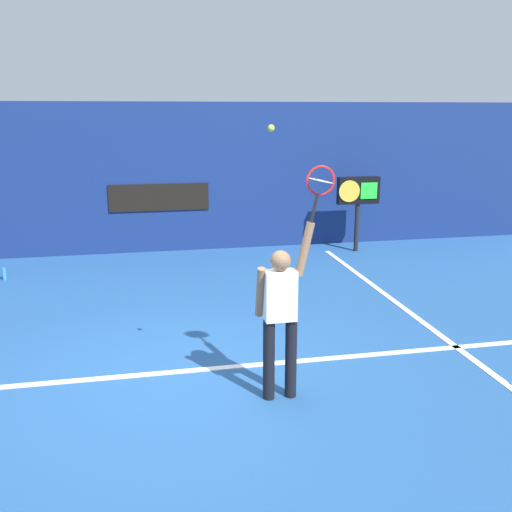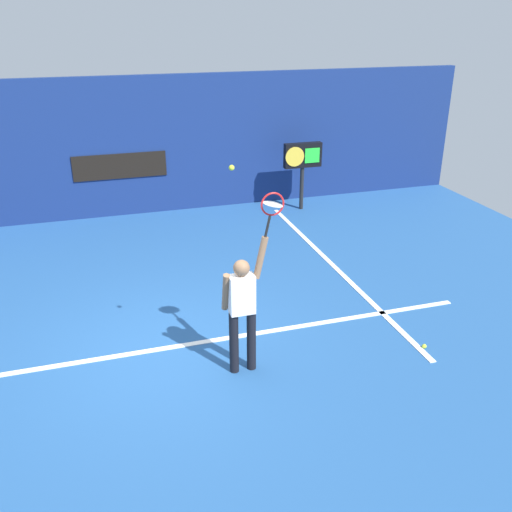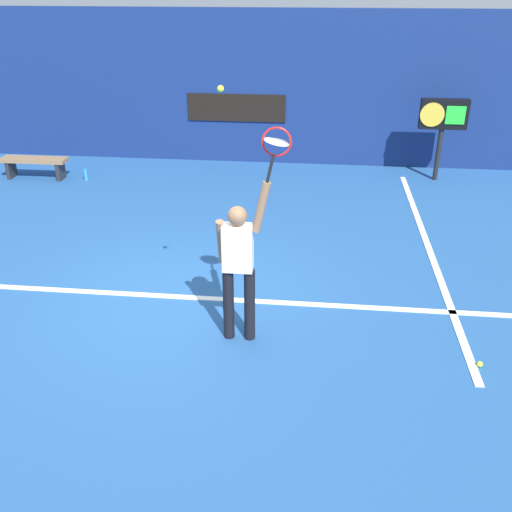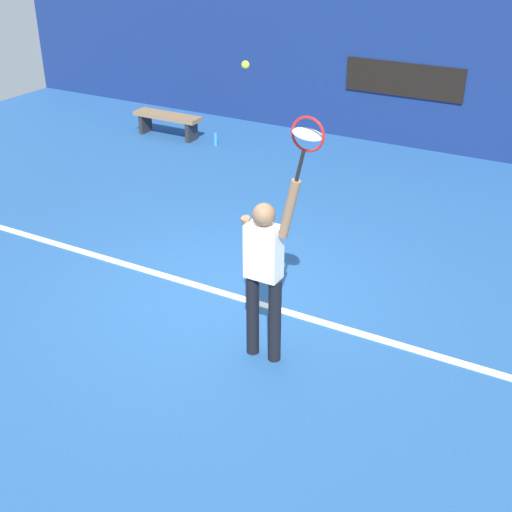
% 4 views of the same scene
% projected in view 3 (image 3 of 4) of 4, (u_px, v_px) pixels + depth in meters
% --- Properties ---
extents(ground_plane, '(18.00, 18.00, 0.00)m').
position_uv_depth(ground_plane, '(173.00, 297.00, 7.81)').
color(ground_plane, '#23518C').
extents(back_wall, '(18.00, 0.20, 3.30)m').
position_uv_depth(back_wall, '(237.00, 88.00, 12.76)').
color(back_wall, navy).
rests_on(back_wall, ground_plane).
extents(sponsor_banner_center, '(2.20, 0.03, 0.60)m').
position_uv_depth(sponsor_banner_center, '(236.00, 108.00, 12.83)').
color(sponsor_banner_center, black).
extents(court_baseline, '(10.00, 0.10, 0.01)m').
position_uv_depth(court_baseline, '(173.00, 296.00, 7.81)').
color(court_baseline, white).
rests_on(court_baseline, ground_plane).
extents(court_sideline, '(0.10, 7.00, 0.01)m').
position_uv_depth(court_sideline, '(428.00, 247.00, 9.22)').
color(court_sideline, white).
rests_on(court_sideline, ground_plane).
extents(tennis_player, '(0.61, 0.31, 1.99)m').
position_uv_depth(tennis_player, '(238.00, 262.00, 6.51)').
color(tennis_player, black).
rests_on(tennis_player, ground_plane).
extents(tennis_racket, '(0.37, 0.27, 0.63)m').
position_uv_depth(tennis_racket, '(276.00, 145.00, 5.86)').
color(tennis_racket, black).
extents(tennis_ball, '(0.07, 0.07, 0.07)m').
position_uv_depth(tennis_ball, '(220.00, 89.00, 5.58)').
color(tennis_ball, '#CCE033').
extents(scoreboard_clock, '(0.96, 0.20, 1.69)m').
position_uv_depth(scoreboard_clock, '(443.00, 118.00, 11.64)').
color(scoreboard_clock, black).
rests_on(scoreboard_clock, ground_plane).
extents(court_bench, '(1.40, 0.36, 0.45)m').
position_uv_depth(court_bench, '(34.00, 163.00, 12.15)').
color(court_bench, olive).
rests_on(court_bench, ground_plane).
extents(water_bottle, '(0.07, 0.07, 0.24)m').
position_uv_depth(water_bottle, '(86.00, 175.00, 12.14)').
color(water_bottle, '#338CD8').
rests_on(water_bottle, ground_plane).
extents(spare_ball, '(0.07, 0.07, 0.07)m').
position_uv_depth(spare_ball, '(480.00, 364.00, 6.41)').
color(spare_ball, '#CCE033').
rests_on(spare_ball, ground_plane).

